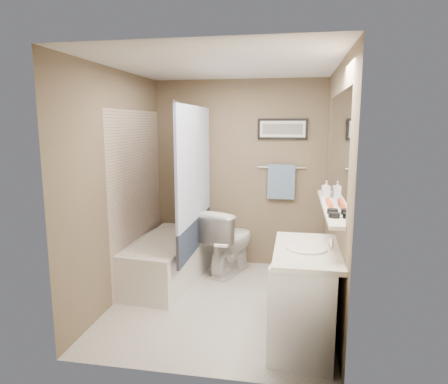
% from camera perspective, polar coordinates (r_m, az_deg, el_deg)
% --- Properties ---
extents(ground, '(2.50, 2.50, 0.00)m').
position_cam_1_polar(ground, '(4.34, -0.36, -15.47)').
color(ground, beige).
rests_on(ground, ground).
extents(ceiling, '(2.20, 2.50, 0.04)m').
position_cam_1_polar(ceiling, '(3.96, -0.40, 17.44)').
color(ceiling, silver).
rests_on(ceiling, wall_back).
extents(wall_back, '(2.20, 0.04, 2.40)m').
position_cam_1_polar(wall_back, '(5.18, 2.11, 2.56)').
color(wall_back, brown).
rests_on(wall_back, ground).
extents(wall_front, '(2.20, 0.04, 2.40)m').
position_cam_1_polar(wall_front, '(2.80, -4.99, -3.76)').
color(wall_front, brown).
rests_on(wall_front, ground).
extents(wall_left, '(0.04, 2.50, 2.40)m').
position_cam_1_polar(wall_left, '(4.31, -14.66, 0.75)').
color(wall_left, brown).
rests_on(wall_left, ground).
extents(wall_right, '(0.04, 2.50, 2.40)m').
position_cam_1_polar(wall_right, '(3.93, 15.30, -0.13)').
color(wall_right, brown).
rests_on(wall_right, ground).
extents(tile_surround, '(0.02, 1.55, 2.00)m').
position_cam_1_polar(tile_surround, '(4.80, -12.20, -0.66)').
color(tile_surround, '#C0A792').
rests_on(tile_surround, wall_left).
extents(curtain_rod, '(0.02, 1.55, 0.02)m').
position_cam_1_polar(curtain_rod, '(4.50, -4.33, 12.28)').
color(curtain_rod, silver).
rests_on(curtain_rod, wall_left).
extents(curtain_upper, '(0.03, 1.45, 1.28)m').
position_cam_1_polar(curtain_upper, '(4.52, -4.22, 4.03)').
color(curtain_upper, white).
rests_on(curtain_upper, curtain_rod).
extents(curtain_lower, '(0.03, 1.45, 0.36)m').
position_cam_1_polar(curtain_lower, '(4.68, -4.09, -6.02)').
color(curtain_lower, '#253145').
rests_on(curtain_lower, curtain_rod).
extents(mirror, '(0.02, 1.60, 1.00)m').
position_cam_1_polar(mirror, '(3.73, 15.94, 5.83)').
color(mirror, silver).
rests_on(mirror, wall_right).
extents(shelf, '(0.12, 1.60, 0.03)m').
position_cam_1_polar(shelf, '(3.80, 14.75, -1.98)').
color(shelf, silver).
rests_on(shelf, wall_right).
extents(towel_bar, '(0.60, 0.02, 0.02)m').
position_cam_1_polar(towel_bar, '(5.11, 8.23, 3.49)').
color(towel_bar, silver).
rests_on(towel_bar, wall_back).
extents(towel, '(0.34, 0.05, 0.44)m').
position_cam_1_polar(towel, '(5.11, 8.17, 1.46)').
color(towel, '#8CADCC').
rests_on(towel, towel_bar).
extents(art_frame, '(0.62, 0.02, 0.26)m').
position_cam_1_polar(art_frame, '(5.09, 8.37, 8.89)').
color(art_frame, black).
rests_on(art_frame, wall_back).
extents(art_mat, '(0.56, 0.00, 0.20)m').
position_cam_1_polar(art_mat, '(5.08, 8.36, 8.89)').
color(art_mat, white).
rests_on(art_mat, art_frame).
extents(art_image, '(0.50, 0.00, 0.13)m').
position_cam_1_polar(art_image, '(5.08, 8.36, 8.88)').
color(art_image, '#595959').
rests_on(art_image, art_mat).
extents(door, '(0.80, 0.02, 2.00)m').
position_cam_1_polar(door, '(2.76, 6.23, -8.33)').
color(door, silver).
rests_on(door, wall_front).
extents(door_handle, '(0.10, 0.02, 0.02)m').
position_cam_1_polar(door_handle, '(2.85, -0.40, -7.69)').
color(door_handle, silver).
rests_on(door_handle, door).
extents(bathtub, '(0.87, 1.57, 0.50)m').
position_cam_1_polar(bathtub, '(4.88, -8.06, -9.48)').
color(bathtub, white).
rests_on(bathtub, ground).
extents(tub_rim, '(0.56, 1.36, 0.02)m').
position_cam_1_polar(tub_rim, '(4.80, -8.14, -6.66)').
color(tub_rim, white).
rests_on(tub_rim, bathtub).
extents(toilet, '(0.71, 0.91, 0.82)m').
position_cam_1_polar(toilet, '(5.01, 0.70, -6.92)').
color(toilet, silver).
rests_on(toilet, ground).
extents(vanity, '(0.61, 0.96, 0.80)m').
position_cam_1_polar(vanity, '(3.53, 11.77, -14.77)').
color(vanity, white).
rests_on(vanity, ground).
extents(countertop, '(0.54, 0.96, 0.04)m').
position_cam_1_polar(countertop, '(3.38, 11.85, -8.27)').
color(countertop, silver).
rests_on(countertop, vanity).
extents(sink_basin, '(0.34, 0.34, 0.01)m').
position_cam_1_polar(sink_basin, '(3.37, 11.70, -7.81)').
color(sink_basin, silver).
rests_on(sink_basin, countertop).
extents(faucet_spout, '(0.02, 0.02, 0.10)m').
position_cam_1_polar(faucet_spout, '(3.37, 15.15, -7.20)').
color(faucet_spout, silver).
rests_on(faucet_spout, countertop).
extents(faucet_knob, '(0.05, 0.05, 0.05)m').
position_cam_1_polar(faucet_knob, '(3.47, 15.00, -7.04)').
color(faucet_knob, silver).
rests_on(faucet_knob, countertop).
extents(candle_bowl_near, '(0.09, 0.09, 0.04)m').
position_cam_1_polar(candle_bowl_near, '(3.29, 15.46, -3.20)').
color(candle_bowl_near, black).
rests_on(candle_bowl_near, shelf).
extents(candle_bowl_far, '(0.09, 0.09, 0.04)m').
position_cam_1_polar(candle_bowl_far, '(3.42, 15.25, -2.68)').
color(candle_bowl_far, black).
rests_on(candle_bowl_far, shelf).
extents(hair_brush_front, '(0.05, 0.22, 0.04)m').
position_cam_1_polar(hair_brush_front, '(3.72, 14.86, -1.66)').
color(hair_brush_front, '#DD4F1F').
rests_on(hair_brush_front, shelf).
extents(hair_brush_back, '(0.05, 0.22, 0.04)m').
position_cam_1_polar(hair_brush_back, '(3.83, 14.72, -1.31)').
color(hair_brush_back, '#DC461F').
rests_on(hair_brush_back, shelf).
extents(pink_comb, '(0.03, 0.16, 0.01)m').
position_cam_1_polar(pink_comb, '(4.01, 14.51, -1.06)').
color(pink_comb, pink).
rests_on(pink_comb, shelf).
extents(glass_jar, '(0.08, 0.08, 0.10)m').
position_cam_1_polar(glass_jar, '(4.28, 14.26, 0.25)').
color(glass_jar, silver).
rests_on(glass_jar, shelf).
extents(soap_bottle, '(0.08, 0.08, 0.16)m').
position_cam_1_polar(soap_bottle, '(4.17, 14.39, 0.44)').
color(soap_bottle, '#999999').
rests_on(soap_bottle, shelf).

